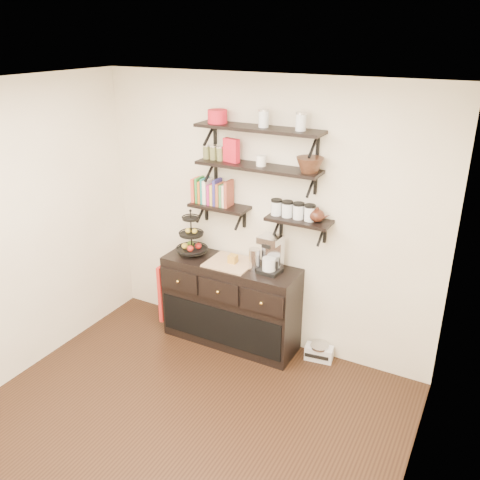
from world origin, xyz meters
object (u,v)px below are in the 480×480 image
at_px(sideboard, 231,303).
at_px(fruit_stand, 192,240).
at_px(radio, 319,352).
at_px(coffee_maker, 271,254).

height_order(sideboard, fruit_stand, fruit_stand).
bearing_deg(radio, sideboard, 179.06).
xyz_separation_m(coffee_maker, radio, (0.51, 0.09, -1.00)).
relative_size(sideboard, coffee_maker, 3.74).
distance_m(sideboard, fruit_stand, 0.76).
distance_m(sideboard, radio, 1.01).
bearing_deg(radio, fruit_stand, 176.56).
relative_size(fruit_stand, coffee_maker, 1.25).
relative_size(sideboard, radio, 4.85).
relative_size(coffee_maker, radio, 1.30).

